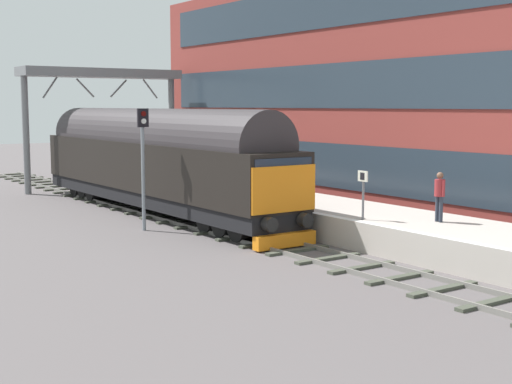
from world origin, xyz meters
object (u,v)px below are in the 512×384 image
object	(u,v)px
platform_number_sign	(363,187)
signal_post_near	(143,155)
waiting_passenger	(440,192)
diesel_locomotive	(154,158)

from	to	relation	value
platform_number_sign	signal_post_near	bearing A→B (deg)	120.57
signal_post_near	waiting_passenger	distance (m)	11.17
diesel_locomotive	waiting_passenger	distance (m)	13.55
platform_number_sign	waiting_passenger	size ratio (longest dim) A/B	1.00
signal_post_near	platform_number_sign	size ratio (longest dim) A/B	2.86
waiting_passenger	diesel_locomotive	bearing A→B (deg)	28.95
signal_post_near	diesel_locomotive	bearing A→B (deg)	57.85
platform_number_sign	diesel_locomotive	bearing A→B (deg)	100.57
waiting_passenger	signal_post_near	bearing A→B (deg)	46.14
signal_post_near	waiting_passenger	world-z (taller)	signal_post_near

